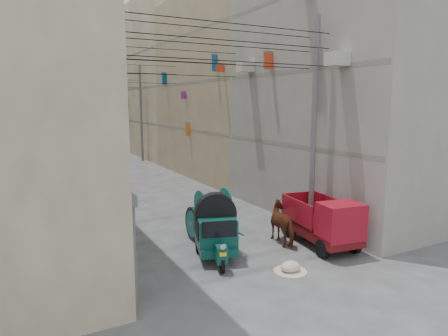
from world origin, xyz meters
TOP-DOWN VIEW (x-y plane):
  - building_row_right at (8.00, 34.13)m, footprint 8.00×62.00m
  - end_cap_building at (0.00, 66.00)m, footprint 22.00×10.00m
  - shutters_left at (-3.92, 10.38)m, footprint 0.18×14.40m
  - signboards at (-0.01, 21.66)m, footprint 8.22×40.52m
  - ac_units at (3.65, 7.67)m, footprint 0.70×6.55m
  - utility_poles at (0.00, 17.00)m, footprint 7.40×22.20m
  - overhead_cables at (0.00, 14.40)m, footprint 7.40×22.52m
  - auto_rickshaw at (-0.68, 5.55)m, footprint 1.78×2.41m
  - tonga_cart at (-0.08, 7.38)m, footprint 1.35×2.79m
  - mini_truck at (3.05, 4.50)m, footprint 1.81×3.30m
  - second_cart at (1.46, 10.05)m, footprint 1.35×1.20m
  - feed_sack at (0.80, 3.56)m, footprint 0.62×0.49m
  - horse at (2.15, 5.69)m, footprint 0.91×1.75m
  - distant_car_white at (-1.70, 27.54)m, footprint 1.91×3.89m
  - distant_car_grey at (0.73, 33.19)m, footprint 1.40×3.56m
  - distant_car_green at (-1.17, 37.43)m, footprint 2.55×4.03m

SIDE VIEW (x-z plane):
  - feed_sack at x=0.80m, z-range 0.00..0.31m
  - distant_car_green at x=-1.17m, z-range 0.00..1.09m
  - distant_car_grey at x=0.73m, z-range 0.00..1.15m
  - second_cart at x=1.46m, z-range 0.04..1.21m
  - distant_car_white at x=-1.70m, z-range 0.00..1.28m
  - tonga_cart at x=-0.08m, z-range 0.03..1.27m
  - horse at x=2.15m, z-range 0.00..1.43m
  - mini_truck at x=3.05m, z-range -0.04..1.73m
  - auto_rickshaw at x=-0.68m, z-range 0.15..1.78m
  - shutters_left at x=-3.92m, z-range 0.06..2.93m
  - signboards at x=-0.01m, z-range 0.59..6.27m
  - utility_poles at x=0.00m, z-range 0.00..8.00m
  - building_row_right at x=8.00m, z-range -0.54..13.46m
  - end_cap_building at x=0.00m, z-range 0.00..13.00m
  - overhead_cables at x=0.00m, z-range 6.20..7.33m
  - ac_units at x=3.65m, z-range 5.76..9.11m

